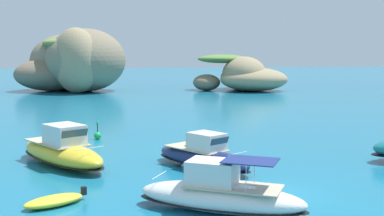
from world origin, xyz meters
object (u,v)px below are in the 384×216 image
object	(u,v)px
islet_large	(74,63)
channel_buoy	(98,135)
islet_small	(244,76)
motorboat_navy	(203,156)
dinghy_tender	(54,201)
motorboat_white	(220,194)
motorboat_yellow	(62,151)

from	to	relation	value
islet_large	channel_buoy	size ratio (longest dim) A/B	14.57
islet_small	motorboat_navy	size ratio (longest dim) A/B	2.55
islet_small	motorboat_navy	distance (m)	58.77
channel_buoy	motorboat_navy	bearing A→B (deg)	-61.32
dinghy_tender	channel_buoy	size ratio (longest dim) A/B	1.90
motorboat_navy	dinghy_tender	world-z (taller)	motorboat_navy
motorboat_navy	motorboat_white	size ratio (longest dim) A/B	0.97
islet_small	motorboat_navy	bearing A→B (deg)	-109.90
motorboat_yellow	dinghy_tender	distance (m)	7.73
islet_large	channel_buoy	world-z (taller)	islet_large
motorboat_yellow	dinghy_tender	world-z (taller)	motorboat_yellow
motorboat_navy	dinghy_tender	bearing A→B (deg)	-145.23
islet_large	motorboat_white	world-z (taller)	islet_large
islet_small	motorboat_white	xyz separation A→B (m)	(-20.97, -62.70, -1.85)
dinghy_tender	channel_buoy	world-z (taller)	channel_buoy
motorboat_navy	channel_buoy	bearing A→B (deg)	118.68
islet_large	motorboat_white	bearing A→B (deg)	-82.87
dinghy_tender	channel_buoy	distance (m)	15.98
islet_small	dinghy_tender	distance (m)	66.65
islet_large	channel_buoy	xyz separation A→B (m)	(3.54, -48.56, -4.56)
islet_small	dinghy_tender	bearing A→B (deg)	-114.56
islet_small	motorboat_yellow	size ratio (longest dim) A/B	2.15
islet_small	motorboat_white	world-z (taller)	islet_small
motorboat_yellow	channel_buoy	bearing A→B (deg)	75.71
motorboat_navy	motorboat_white	distance (m)	7.53
motorboat_white	dinghy_tender	world-z (taller)	motorboat_white
islet_large	dinghy_tender	xyz separation A→B (m)	(1.60, -64.42, -4.67)
islet_large	islet_small	world-z (taller)	islet_large
islet_large	islet_small	size ratio (longest dim) A/B	1.21
islet_large	dinghy_tender	distance (m)	64.61
islet_small	channel_buoy	size ratio (longest dim) A/B	12.05
motorboat_white	motorboat_navy	bearing A→B (deg)	82.52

